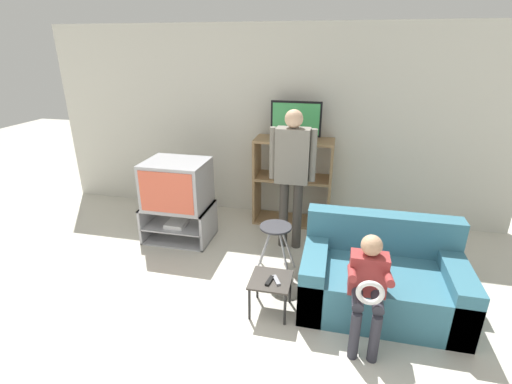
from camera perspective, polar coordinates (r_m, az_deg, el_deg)
name	(u,v)px	position (r m, az deg, el deg)	size (l,w,h in m)	color
wall_back	(271,125)	(5.19, 2.35, 10.30)	(6.40, 0.06, 2.60)	beige
tv_stand	(179,222)	(4.83, -11.75, -4.56)	(0.83, 0.58, 0.46)	#A8A8AD
television_main	(177,184)	(4.62, -12.07, 1.21)	(0.74, 0.61, 0.58)	#9E9EA3
media_shelf	(293,181)	(5.05, 5.65, 1.68)	(1.03, 0.44, 1.18)	#9E7A51
television_flat	(296,121)	(4.85, 6.15, 10.76)	(0.65, 0.20, 0.49)	black
folding_stool	(276,235)	(3.90, 3.02, -6.69)	(0.42, 0.37, 0.58)	#B7B7BC
snack_table	(271,284)	(3.48, 2.26, -13.90)	(0.37, 0.37, 0.35)	#38332D
remote_control_black	(269,281)	(3.41, 2.09, -13.49)	(0.04, 0.14, 0.02)	black
remote_control_white	(276,280)	(3.42, 3.15, -13.39)	(0.04, 0.14, 0.02)	gray
couch	(380,279)	(3.76, 18.58, -12.53)	(1.45, 0.90, 0.81)	teal
person_standing_adult	(292,167)	(4.26, 5.58, 3.81)	(0.53, 0.20, 1.68)	#3D3833
person_seated_child	(368,283)	(3.15, 16.86, -13.27)	(0.33, 0.43, 0.94)	#2D2D38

